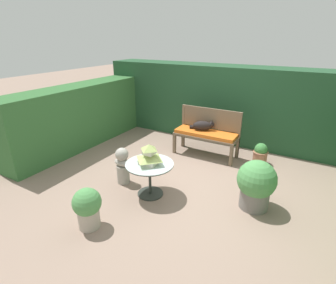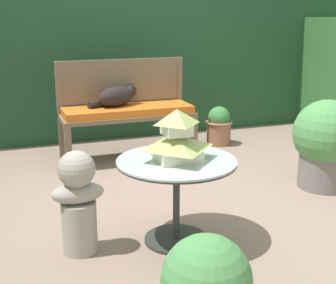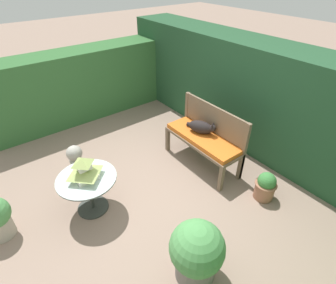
# 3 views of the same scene
# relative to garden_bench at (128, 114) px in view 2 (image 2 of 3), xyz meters

# --- Properties ---
(ground) EXTENTS (30.00, 30.00, 0.00)m
(ground) POSITION_rel_garden_bench_xyz_m (0.09, -1.09, -0.46)
(ground) COLOR gray
(foliage_hedge_back) EXTENTS (6.40, 0.84, 1.76)m
(foliage_hedge_back) POSITION_rel_garden_bench_xyz_m (0.09, 1.23, 0.42)
(foliage_hedge_back) COLOR #234C2D
(foliage_hedge_back) RESTS_ON ground
(garden_bench) EXTENTS (1.32, 0.48, 0.54)m
(garden_bench) POSITION_rel_garden_bench_xyz_m (0.00, 0.00, 0.00)
(garden_bench) COLOR brown
(garden_bench) RESTS_ON ground
(bench_backrest) EXTENTS (1.32, 0.06, 0.99)m
(bench_backrest) POSITION_rel_garden_bench_xyz_m (0.00, 0.22, 0.24)
(bench_backrest) COLOR brown
(bench_backrest) RESTS_ON ground
(cat) EXTENTS (0.53, 0.34, 0.22)m
(cat) POSITION_rel_garden_bench_xyz_m (-0.10, 0.05, 0.18)
(cat) COLOR black
(cat) RESTS_ON garden_bench
(patio_table) EXTENTS (0.76, 0.76, 0.55)m
(patio_table) POSITION_rel_garden_bench_xyz_m (-0.19, -1.84, -0.02)
(patio_table) COLOR #2D332D
(patio_table) RESTS_ON ground
(pagoda_birdhouse) EXTENTS (0.35, 0.35, 0.32)m
(pagoda_birdhouse) POSITION_rel_garden_bench_xyz_m (-0.19, -1.84, 0.23)
(pagoda_birdhouse) COLOR silver
(pagoda_birdhouse) RESTS_ON patio_table
(garden_bust) EXTENTS (0.32, 0.23, 0.65)m
(garden_bust) POSITION_rel_garden_bench_xyz_m (-0.80, -1.76, -0.12)
(garden_bust) COLOR #A39E93
(garden_bust) RESTS_ON ground
(potted_plant_bench_left) EXTENTS (0.57, 0.57, 0.75)m
(potted_plant_bench_left) POSITION_rel_garden_bench_xyz_m (1.34, -1.35, -0.07)
(potted_plant_bench_left) COLOR slate
(potted_plant_bench_left) RESTS_ON ground
(potted_plant_table_near) EXTENTS (0.31, 0.31, 0.43)m
(potted_plant_table_near) POSITION_rel_garden_bench_xyz_m (1.11, 0.18, -0.25)
(potted_plant_table_near) COLOR #9E664C
(potted_plant_table_near) RESTS_ON ground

